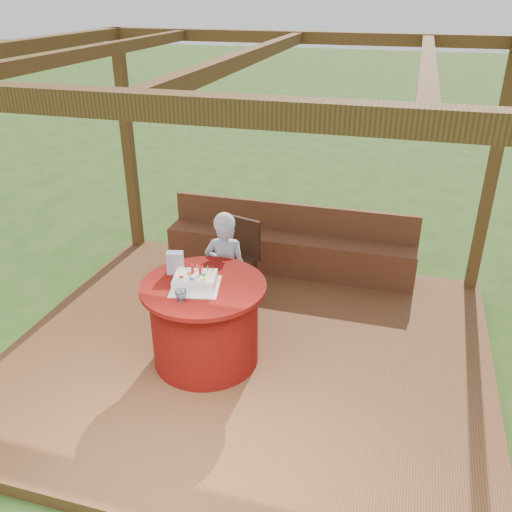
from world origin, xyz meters
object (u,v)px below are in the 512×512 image
(table, at_px, (205,322))
(birthday_cake, at_px, (195,281))
(elderly_woman, at_px, (226,267))
(drinking_glass, at_px, (181,296))
(gift_bag, at_px, (175,263))
(chair, at_px, (238,254))
(bench, at_px, (289,250))

(table, xyz_separation_m, birthday_cake, (-0.05, -0.06, 0.45))
(birthday_cake, bearing_deg, elderly_woman, 89.05)
(elderly_woman, bearing_deg, drinking_glass, -92.25)
(elderly_woman, xyz_separation_m, drinking_glass, (-0.04, -1.01, 0.24))
(gift_bag, bearing_deg, chair, 64.95)
(elderly_woman, relative_size, birthday_cake, 2.45)
(elderly_woman, distance_m, drinking_glass, 1.04)
(elderly_woman, bearing_deg, table, -86.98)
(chair, height_order, elderly_woman, elderly_woman)
(bench, bearing_deg, drinking_glass, -100.25)
(gift_bag, bearing_deg, table, -37.40)
(table, height_order, elderly_woman, elderly_woman)
(bench, xyz_separation_m, chair, (-0.43, -0.68, 0.21))
(table, distance_m, chair, 1.30)
(table, xyz_separation_m, drinking_glass, (-0.08, -0.31, 0.44))
(bench, relative_size, table, 2.69)
(elderly_woman, height_order, drinking_glass, elderly_woman)
(table, bearing_deg, birthday_cake, -132.09)
(elderly_woman, height_order, gift_bag, elderly_woman)
(bench, height_order, birthday_cake, birthday_cake)
(chair, bearing_deg, gift_bag, -100.93)
(gift_bag, bearing_deg, bench, 56.37)
(elderly_woman, relative_size, drinking_glass, 11.62)
(bench, height_order, chair, chair)
(elderly_woman, bearing_deg, bench, 73.68)
(chair, xyz_separation_m, drinking_glass, (0.02, -1.60, 0.37))
(chair, xyz_separation_m, gift_bag, (-0.22, -1.16, 0.43))
(elderly_woman, bearing_deg, gift_bag, -116.25)
(chair, bearing_deg, bench, 57.80)
(bench, height_order, gift_bag, gift_bag)
(elderly_woman, relative_size, gift_bag, 5.82)
(table, distance_m, drinking_glass, 0.54)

